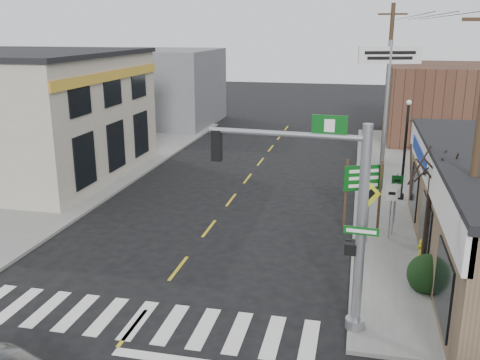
% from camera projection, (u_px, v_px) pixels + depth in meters
% --- Properties ---
extents(ground, '(140.00, 140.00, 0.00)m').
position_uv_depth(ground, '(133.00, 327.00, 15.29)').
color(ground, black).
rests_on(ground, ground).
extents(sidewalk_right, '(6.00, 38.00, 0.13)m').
position_uv_depth(sidewalk_right, '(418.00, 205.00, 25.57)').
color(sidewalk_right, slate).
rests_on(sidewalk_right, ground).
extents(sidewalk_left, '(6.00, 38.00, 0.13)m').
position_uv_depth(sidewalk_left, '(76.00, 182.00, 29.36)').
color(sidewalk_left, slate).
rests_on(sidewalk_left, ground).
extents(center_line, '(0.12, 56.00, 0.01)m').
position_uv_depth(center_line, '(209.00, 228.00, 22.79)').
color(center_line, gold).
rests_on(center_line, ground).
extents(crosswalk, '(11.00, 2.20, 0.01)m').
position_uv_depth(crosswalk, '(138.00, 320.00, 15.66)').
color(crosswalk, silver).
rests_on(crosswalk, ground).
extents(left_building, '(12.00, 12.00, 6.80)m').
position_uv_depth(left_building, '(16.00, 116.00, 30.21)').
color(left_building, '#B4AB96').
rests_on(left_building, ground).
extents(bldg_distant_right, '(8.00, 10.00, 5.60)m').
position_uv_depth(bldg_distant_right, '(442.00, 103.00, 40.12)').
color(bldg_distant_right, '#513225').
rests_on(bldg_distant_right, ground).
extents(bldg_distant_left, '(9.00, 10.00, 6.40)m').
position_uv_depth(bldg_distant_left, '(162.00, 87.00, 46.73)').
color(bldg_distant_left, slate).
rests_on(bldg_distant_left, ground).
extents(traffic_signal_pole, '(4.72, 0.38, 5.98)m').
position_uv_depth(traffic_signal_pole, '(335.00, 206.00, 14.20)').
color(traffic_signal_pole, gray).
rests_on(traffic_signal_pole, sidewalk_right).
extents(guide_sign, '(1.69, 0.14, 2.96)m').
position_uv_depth(guide_sign, '(363.00, 185.00, 21.90)').
color(guide_sign, '#402E1E').
rests_on(guide_sign, sidewalk_right).
extents(fire_hydrant, '(0.23, 0.23, 0.74)m').
position_uv_depth(fire_hydrant, '(422.00, 247.00, 19.49)').
color(fire_hydrant, gold).
rests_on(fire_hydrant, sidewalk_right).
extents(ped_crossing_sign, '(0.95, 0.07, 2.44)m').
position_uv_depth(ped_crossing_sign, '(369.00, 201.00, 20.55)').
color(ped_crossing_sign, gray).
rests_on(ped_crossing_sign, sidewalk_right).
extents(lamp_post, '(0.63, 0.50, 4.87)m').
position_uv_depth(lamp_post, '(407.00, 143.00, 25.48)').
color(lamp_post, black).
rests_on(lamp_post, sidewalk_right).
extents(dance_center_sign, '(3.52, 0.22, 7.47)m').
position_uv_depth(dance_center_sign, '(389.00, 76.00, 29.18)').
color(dance_center_sign, gray).
rests_on(dance_center_sign, sidewalk_right).
extents(bare_tree, '(2.54, 2.54, 5.08)m').
position_uv_depth(bare_tree, '(434.00, 158.00, 17.52)').
color(bare_tree, black).
rests_on(bare_tree, sidewalk_right).
extents(shrub_front, '(1.33, 1.33, 1.00)m').
position_uv_depth(shrub_front, '(428.00, 275.00, 17.14)').
color(shrub_front, '#18371A').
rests_on(shrub_front, sidewalk_right).
extents(shrub_back, '(1.18, 1.18, 0.88)m').
position_uv_depth(shrub_back, '(442.00, 222.00, 21.97)').
color(shrub_back, black).
rests_on(shrub_back, sidewalk_right).
extents(utility_pole_near, '(1.55, 0.23, 8.93)m').
position_uv_depth(utility_pole_near, '(476.00, 160.00, 14.96)').
color(utility_pole_near, '#4F3923').
rests_on(utility_pole_near, sidewalk_right).
extents(utility_pole_far, '(1.65, 0.25, 9.47)m').
position_uv_depth(utility_pole_far, '(388.00, 84.00, 31.71)').
color(utility_pole_far, '#45291D').
rests_on(utility_pole_far, sidewalk_right).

